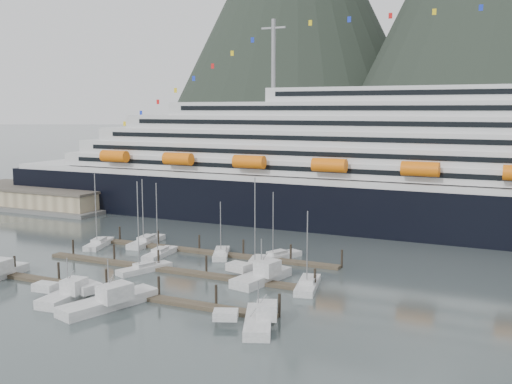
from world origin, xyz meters
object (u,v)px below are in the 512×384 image
sailboat_h (308,286)px  cruise_ship (447,175)px  sailboat_f (221,254)px  sailboat_d (256,265)px  sailboat_e (146,242)px  sailboat_g (277,257)px  sailboat_c (160,254)px  sailboat_b (144,269)px  trawler_d (257,320)px  sailboat_a (99,244)px  trawler_b (68,294)px  trawler_e (261,276)px  trawler_c (108,300)px  warehouse (39,198)px

sailboat_h → cruise_ship: bearing=-25.6°
sailboat_h → sailboat_f: bearing=48.3°
sailboat_d → sailboat_f: sailboat_d is taller
sailboat_e → sailboat_g: size_ratio=1.08×
sailboat_d → sailboat_f: size_ratio=1.50×
sailboat_c → sailboat_h: 31.04m
sailboat_b → sailboat_c: size_ratio=1.11×
sailboat_f → trawler_d: 34.94m
sailboat_a → trawler_b: bearing=-164.5°
sailboat_b → sailboat_h: (26.78, 2.60, -0.01)m
sailboat_a → sailboat_e: (7.02, 5.31, -0.01)m
sailboat_a → trawler_b: sailboat_a is taller
sailboat_b → sailboat_e: bearing=56.0°
cruise_ship → sailboat_c: size_ratio=15.51×
trawler_d → trawler_e: 18.62m
trawler_c → sailboat_d: bearing=-2.2°
warehouse → sailboat_f: size_ratio=4.48×
cruise_ship → trawler_c: size_ratio=14.73×
trawler_c → sailboat_b: bearing=37.0°
warehouse → sailboat_a: sailboat_a is taller
sailboat_h → trawler_b: 33.48m
cruise_ship → sailboat_a: size_ratio=14.58×
sailboat_b → sailboat_f: sailboat_b is taller
sailboat_e → trawler_b: bearing=-169.4°
sailboat_e → sailboat_f: sailboat_e is taller
trawler_d → sailboat_d: bearing=2.9°
trawler_d → trawler_e: size_ratio=0.92×
trawler_e → sailboat_f: bearing=59.7°
sailboat_f → trawler_d: sailboat_f is taller
sailboat_a → trawler_e: size_ratio=1.24×
sailboat_d → trawler_d: (11.66, -24.32, 0.39)m
sailboat_b → trawler_e: sailboat_b is taller
cruise_ship → sailboat_a: 72.26m
sailboat_c → sailboat_h: bearing=-108.7°
warehouse → sailboat_d: size_ratio=2.99×
sailboat_b → sailboat_g: size_ratio=1.23×
trawler_b → trawler_e: size_ratio=0.88×
sailboat_g → trawler_d: size_ratio=1.14×
cruise_ship → sailboat_h: cruise_ship is taller
warehouse → sailboat_b: 75.23m
trawler_e → trawler_d: bearing=-145.4°
sailboat_b → trawler_d: sailboat_b is taller
cruise_ship → sailboat_f: cruise_ship is taller
sailboat_c → sailboat_f: bearing=-70.7°
sailboat_c → trawler_e: 23.67m
trawler_c → trawler_b: bearing=107.2°
trawler_c → trawler_d: 20.76m
sailboat_d → trawler_e: size_ratio=1.32×
cruise_ship → trawler_b: cruise_ship is taller
sailboat_c → sailboat_g: bearing=-76.7°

